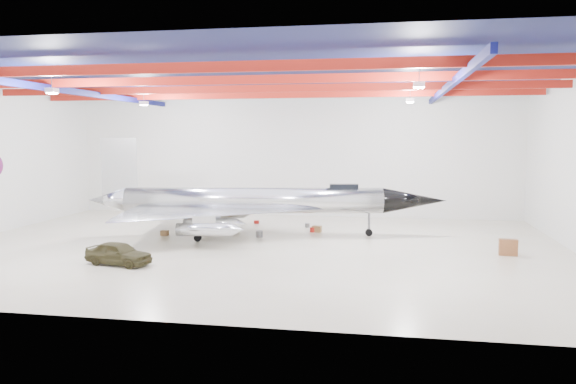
# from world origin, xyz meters

# --- Properties ---
(floor) EXTENTS (40.00, 40.00, 0.00)m
(floor) POSITION_xyz_m (0.00, 0.00, 0.00)
(floor) COLOR beige
(floor) RESTS_ON ground
(wall_back) EXTENTS (40.00, 0.00, 40.00)m
(wall_back) POSITION_xyz_m (0.00, 15.00, 5.50)
(wall_back) COLOR silver
(wall_back) RESTS_ON floor
(ceiling) EXTENTS (40.00, 40.00, 0.00)m
(ceiling) POSITION_xyz_m (0.00, 0.00, 11.00)
(ceiling) COLOR #0A0F38
(ceiling) RESTS_ON wall_back
(ceiling_structure) EXTENTS (39.50, 29.50, 1.08)m
(ceiling_structure) POSITION_xyz_m (0.00, 0.00, 10.32)
(ceiling_structure) COLOR maroon
(ceiling_structure) RESTS_ON ceiling
(jet_aircraft) EXTENTS (25.72, 16.87, 7.04)m
(jet_aircraft) POSITION_xyz_m (-0.94, 4.06, 2.31)
(jet_aircraft) COLOR silver
(jet_aircraft) RESTS_ON floor
(jeep) EXTENTS (4.07, 2.29, 1.31)m
(jeep) POSITION_xyz_m (-6.18, -6.23, 0.65)
(jeep) COLOR #39341C
(jeep) RESTS_ON floor
(desk) EXTENTS (1.11, 0.63, 0.98)m
(desk) POSITION_xyz_m (15.77, 0.23, 0.49)
(desk) COLOR brown
(desk) RESTS_ON floor
(crate_ply) EXTENTS (0.54, 0.44, 0.36)m
(crate_ply) POSITION_xyz_m (-7.31, 3.05, 0.18)
(crate_ply) COLOR olive
(crate_ply) RESTS_ON floor
(toolbox_red) EXTENTS (0.42, 0.34, 0.28)m
(toolbox_red) POSITION_xyz_m (-2.01, 9.59, 0.14)
(toolbox_red) COLOR #A41610
(toolbox_red) RESTS_ON floor
(engine_drum) EXTENTS (0.66, 0.66, 0.45)m
(engine_drum) POSITION_xyz_m (-0.39, 3.57, 0.22)
(engine_drum) COLOR #59595B
(engine_drum) RESTS_ON floor
(parts_bin) EXTENTS (0.73, 0.62, 0.46)m
(parts_bin) POSITION_xyz_m (3.38, 6.44, 0.23)
(parts_bin) COLOR olive
(parts_bin) RESTS_ON floor
(crate_small) EXTENTS (0.43, 0.40, 0.25)m
(crate_small) POSITION_xyz_m (-6.04, 6.24, 0.12)
(crate_small) COLOR #59595B
(crate_small) RESTS_ON floor
(tool_chest) EXTENTS (0.49, 0.49, 0.37)m
(tool_chest) POSITION_xyz_m (3.06, 6.33, 0.18)
(tool_chest) COLOR #A41610
(tool_chest) RESTS_ON floor
(oil_barrel) EXTENTS (0.55, 0.46, 0.35)m
(oil_barrel) POSITION_xyz_m (-2.80, 6.05, 0.18)
(oil_barrel) COLOR olive
(oil_barrel) RESTS_ON floor
(spares_box) EXTENTS (0.44, 0.44, 0.33)m
(spares_box) POSITION_xyz_m (2.37, 8.44, 0.17)
(spares_box) COLOR #59595B
(spares_box) RESTS_ON floor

